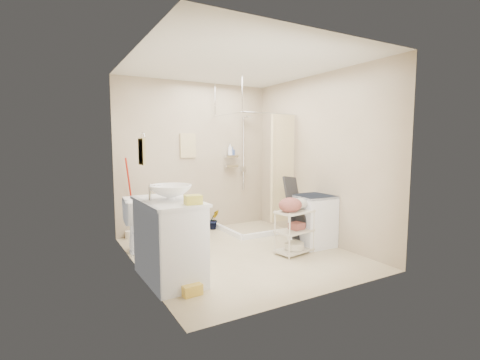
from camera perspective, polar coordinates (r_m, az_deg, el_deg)
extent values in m
plane|color=beige|center=(5.01, -0.01, -11.87)|extent=(3.20, 3.20, 0.00)
cube|color=silver|center=(4.88, -0.01, 18.57)|extent=(2.80, 3.20, 0.04)
cube|color=#B8A98E|center=(6.21, -7.29, 3.79)|extent=(2.80, 0.04, 2.60)
cube|color=#B8A98E|center=(3.47, 13.08, 1.85)|extent=(2.80, 0.04, 2.60)
cube|color=#B8A98E|center=(4.26, -16.65, 2.52)|extent=(0.04, 3.20, 2.60)
cube|color=#B8A98E|center=(5.59, 12.60, 3.43)|extent=(0.04, 3.20, 2.60)
cube|color=silver|center=(4.06, -11.57, -9.60)|extent=(0.61, 1.06, 0.92)
imported|color=white|center=(3.98, -11.30, -1.96)|extent=(0.49, 0.49, 0.16)
cube|color=#D0CA44|center=(3.63, -7.70, -3.21)|extent=(0.18, 0.15, 0.10)
cube|color=yellow|center=(3.75, -8.03, -17.01)|extent=(0.31, 0.24, 0.16)
imported|color=white|center=(5.19, -14.26, -6.95)|extent=(0.81, 0.51, 0.78)
imported|color=brown|center=(6.18, -6.60, -7.05)|extent=(0.18, 0.14, 0.29)
imported|color=brown|center=(6.30, -4.29, -6.47)|extent=(0.20, 0.16, 0.35)
cube|color=beige|center=(6.14, -8.55, 5.61)|extent=(0.28, 0.03, 0.42)
imported|color=white|center=(6.41, -1.64, 5.04)|extent=(0.10, 0.10, 0.21)
imported|color=#3E5695|center=(6.45, -1.25, 4.78)|extent=(0.09, 0.09, 0.15)
cube|color=silver|center=(5.38, 11.88, -6.51)|extent=(0.54, 0.56, 0.77)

